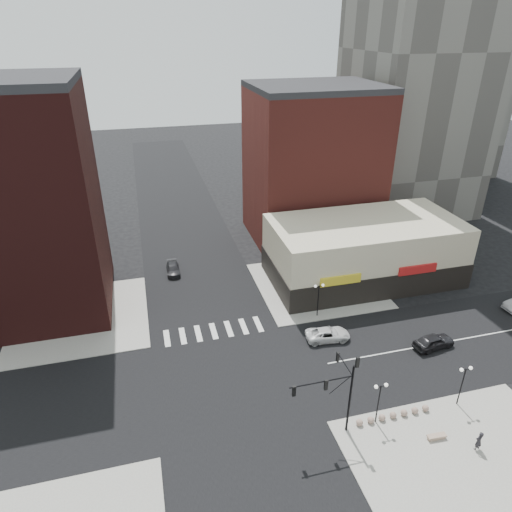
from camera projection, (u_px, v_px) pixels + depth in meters
name	position (u px, v px, depth m)	size (l,w,h in m)	color
ground	(230.00, 382.00, 43.26)	(240.00, 240.00, 0.00)	black
road_ew	(230.00, 381.00, 43.25)	(200.00, 14.00, 0.02)	black
road_ns	(230.00, 381.00, 43.25)	(14.00, 200.00, 0.02)	black
sidewalk_nw	(81.00, 318.00, 52.42)	(15.00, 15.00, 0.12)	gray
sidewalk_ne	(317.00, 285.00, 58.95)	(15.00, 15.00, 0.12)	gray
sidewalk_se	(472.00, 468.00, 34.81)	(18.00, 14.00, 0.12)	gray
building_nw	(19.00, 208.00, 49.12)	(16.00, 15.00, 25.00)	#341110
building_ne_midrise	(312.00, 168.00, 67.83)	(18.00, 15.00, 22.00)	maroon
building_ne_row	(363.00, 255.00, 59.36)	(24.20, 12.20, 8.00)	beige
traffic_signal	(338.00, 385.00, 35.88)	(5.59, 3.09, 7.77)	black
street_lamp_se_a	(380.00, 394.00, 37.35)	(1.22, 0.32, 4.16)	black
street_lamp_se_b	(464.00, 376.00, 39.16)	(1.22, 0.32, 4.16)	black
street_lamp_ne	(319.00, 292.00, 51.32)	(1.22, 0.32, 4.16)	black
bollard_row	(393.00, 415.00, 39.05)	(6.88, 0.58, 0.58)	#85685C
white_suv	(328.00, 334.00, 48.70)	(2.19, 4.75, 1.32)	silver
dark_sedan_east	(434.00, 341.00, 47.45)	(1.80, 4.47, 1.52)	black
dark_sedan_north	(173.00, 269.00, 61.62)	(1.73, 4.25, 1.23)	black
pedestrian	(479.00, 441.00, 35.90)	(0.66, 0.44, 1.82)	black
stone_bench	(437.00, 437.00, 37.14)	(1.63, 0.58, 0.38)	tan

